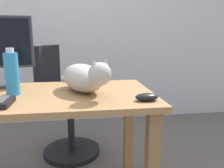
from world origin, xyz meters
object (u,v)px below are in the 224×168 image
office_chair (65,108)px  water_bottle (12,73)px  cat (84,77)px  computer_mouse (147,97)px

office_chair → water_bottle: water_bottle is taller
cat → water_bottle: 0.37m
office_chair → water_bottle: size_ratio=3.88×
office_chair → computer_mouse: office_chair is taller
office_chair → cat: bearing=-77.0°
cat → computer_mouse: cat is taller
cat → computer_mouse: size_ratio=5.26×
office_chair → computer_mouse: size_ratio=8.50×
office_chair → cat: size_ratio=1.61×
cat → water_bottle: water_bottle is taller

